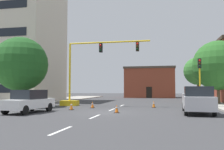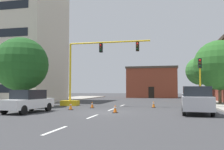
{
  "view_description": "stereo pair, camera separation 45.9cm",
  "coord_description": "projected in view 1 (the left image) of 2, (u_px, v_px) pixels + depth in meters",
  "views": [
    {
      "loc": [
        4.37,
        -18.67,
        1.82
      ],
      "look_at": [
        -0.73,
        6.06,
        3.24
      ],
      "focal_mm": 39.47,
      "sensor_mm": 36.0,
      "label": 1
    },
    {
      "loc": [
        4.82,
        -18.57,
        1.82
      ],
      "look_at": [
        -0.73,
        6.06,
        3.24
      ],
      "focal_mm": 39.47,
      "sensor_mm": 36.0,
      "label": 2
    }
  ],
  "objects": [
    {
      "name": "lane_stripe_seg_3",
      "position": [
        112.0,
        110.0,
        21.48
      ],
      "size": [
        0.16,
        2.4,
        0.01
      ],
      "primitive_type": "cube",
      "color": "silver",
      "rests_on": "ground_plane"
    },
    {
      "name": "traffic_cone_roadside_c",
      "position": [
        93.0,
        105.0,
        23.29
      ],
      "size": [
        0.36,
        0.36,
        0.63
      ],
      "color": "black",
      "rests_on": "ground_plane"
    },
    {
      "name": "tree_right_far",
      "position": [
        198.0,
        71.0,
        38.52
      ],
      "size": [
        4.37,
        4.37,
        6.78
      ],
      "color": "brown",
      "rests_on": "ground_plane"
    },
    {
      "name": "building_brick_center",
      "position": [
        150.0,
        82.0,
        51.92
      ],
      "size": [
        10.3,
        7.85,
        6.29
      ],
      "color": "brown",
      "rests_on": "ground_plane"
    },
    {
      "name": "lane_stripe_seg_2",
      "position": [
        95.0,
        117.0,
        16.1
      ],
      "size": [
        0.16,
        2.4,
        0.01
      ],
      "primitive_type": "cube",
      "color": "silver",
      "rests_on": "ground_plane"
    },
    {
      "name": "building_tall_left",
      "position": [
        10.0,
        40.0,
        37.95
      ],
      "size": [
        14.72,
        10.93,
        18.74
      ],
      "color": "beige",
      "rests_on": "ground_plane"
    },
    {
      "name": "sidewalk_left",
      "position": [
        22.0,
        103.0,
        29.29
      ],
      "size": [
        6.0,
        56.0,
        0.14
      ],
      "primitive_type": "cube",
      "color": "#9E998E",
      "rests_on": "ground_plane"
    },
    {
      "name": "ground_plane",
      "position": [
        105.0,
        112.0,
        19.03
      ],
      "size": [
        160.0,
        160.0,
        0.0
      ],
      "primitive_type": "plane",
      "color": "#38383A"
    },
    {
      "name": "lane_stripe_seg_4",
      "position": [
        122.0,
        105.0,
        26.85
      ],
      "size": [
        0.16,
        2.4,
        0.01
      ],
      "primitive_type": "cube",
      "color": "silver",
      "rests_on": "ground_plane"
    },
    {
      "name": "traffic_signal_gantry",
      "position": [
        81.0,
        85.0,
        26.44
      ],
      "size": [
        9.59,
        1.2,
        6.83
      ],
      "color": "yellow",
      "rests_on": "ground_plane"
    },
    {
      "name": "traffic_cone_roadside_a",
      "position": [
        154.0,
        104.0,
        23.75
      ],
      "size": [
        0.36,
        0.36,
        0.66
      ],
      "color": "black",
      "rests_on": "ground_plane"
    },
    {
      "name": "traffic_light_pole_right",
      "position": [
        200.0,
        71.0,
        24.24
      ],
      "size": [
        0.32,
        0.47,
        4.8
      ],
      "color": "yellow",
      "rests_on": "ground_plane"
    },
    {
      "name": "traffic_cone_roadside_b",
      "position": [
        71.0,
        106.0,
        21.21
      ],
      "size": [
        0.36,
        0.36,
        0.69
      ],
      "color": "black",
      "rests_on": "ground_plane"
    },
    {
      "name": "sedan_white_mid_left",
      "position": [
        29.0,
        101.0,
        18.77
      ],
      "size": [
        2.34,
        4.68,
        1.74
      ],
      "color": "white",
      "rests_on": "ground_plane"
    },
    {
      "name": "tree_left_near",
      "position": [
        21.0,
        64.0,
        25.24
      ],
      "size": [
        5.54,
        5.54,
        7.13
      ],
      "color": "#4C3823",
      "rests_on": "ground_plane"
    },
    {
      "name": "pickup_truck_silver",
      "position": [
        197.0,
        100.0,
        18.2
      ],
      "size": [
        2.24,
        5.48,
        1.99
      ],
      "color": "#BCBCC1",
      "rests_on": "ground_plane"
    },
    {
      "name": "tree_right_mid",
      "position": [
        218.0,
        65.0,
        28.61
      ],
      "size": [
        5.77,
        5.77,
        7.43
      ],
      "color": "brown",
      "rests_on": "ground_plane"
    },
    {
      "name": "traffic_cone_roadside_d",
      "position": [
        117.0,
        109.0,
        18.6
      ],
      "size": [
        0.36,
        0.36,
        0.63
      ],
      "color": "black",
      "rests_on": "ground_plane"
    },
    {
      "name": "lane_stripe_seg_1",
      "position": [
        61.0,
        130.0,
        10.72
      ],
      "size": [
        0.16,
        2.4,
        0.01
      ],
      "primitive_type": "cube",
      "color": "silver",
      "rests_on": "ground_plane"
    }
  ]
}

